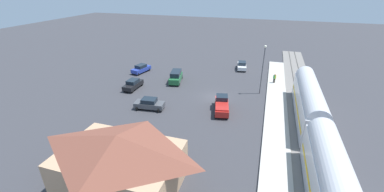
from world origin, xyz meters
TOP-DOWN VIEW (x-y plane):
  - ground_plane at (0.00, 0.00)m, footprint 200.00×200.00m
  - railway_track at (-14.00, 0.00)m, footprint 4.80×70.00m
  - platform at (-10.00, 0.00)m, footprint 3.20×46.00m
  - passenger_train at (-14.00, 11.63)m, footprint 2.93×34.07m
  - station_building at (4.00, 22.00)m, footprint 11.50×8.07m
  - pedestrian_on_platform at (-9.63, -9.08)m, footprint 0.36×0.36m
  - pedestrian_waiting_far at (-9.44, -9.01)m, footprint 0.36×0.36m
  - sedan_black at (14.95, 0.97)m, footprint 1.92×4.53m
  - pickup_red at (-2.10, 4.53)m, footprint 3.03×5.69m
  - sedan_charcoal at (8.57, 7.18)m, footprint 4.68×2.66m
  - sedan_white at (-2.57, -15.99)m, footprint 2.44×4.71m
  - suv_green at (8.67, -4.40)m, footprint 2.88×5.19m
  - sedan_blue at (17.80, -7.38)m, footprint 2.83×4.80m
  - light_pole_near_platform at (-7.20, -3.79)m, footprint 0.44×0.44m

SIDE VIEW (x-z plane):
  - ground_plane at x=0.00m, z-range 0.00..0.00m
  - railway_track at x=-14.00m, z-range -0.06..0.24m
  - platform at x=-10.00m, z-range 0.00..0.30m
  - sedan_black at x=14.95m, z-range 0.01..1.75m
  - sedan_charcoal at x=8.57m, z-range 0.01..1.75m
  - sedan_white at x=-2.57m, z-range 0.01..1.75m
  - sedan_blue at x=17.80m, z-range 0.01..1.75m
  - pickup_red at x=-2.10m, z-range -0.04..2.10m
  - suv_green at x=8.67m, z-range 0.04..2.26m
  - pedestrian_on_platform at x=-9.63m, z-range 0.43..2.14m
  - pedestrian_waiting_far at x=-9.44m, z-range 0.43..2.14m
  - passenger_train at x=-14.00m, z-range 0.37..5.35m
  - station_building at x=4.00m, z-range 0.11..5.76m
  - light_pole_near_platform at x=-7.20m, z-range 1.03..9.55m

